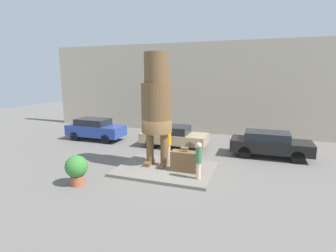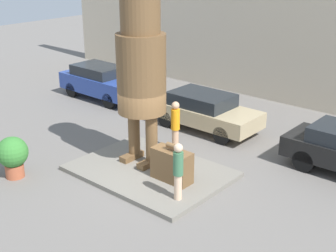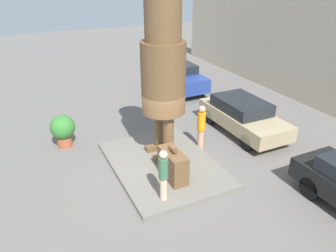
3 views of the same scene
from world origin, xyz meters
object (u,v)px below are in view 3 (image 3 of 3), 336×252
(giant_suitcase, at_px, (173,165))
(worker_hivis, at_px, (201,126))
(parked_car_blue, at_px, (178,76))
(parked_car_tan, at_px, (243,115))
(planter_pot, at_px, (63,129))
(statue_figure, at_px, (163,68))
(tourist, at_px, (163,173))

(giant_suitcase, bearing_deg, worker_hivis, 127.44)
(parked_car_blue, distance_m, worker_hivis, 6.89)
(parked_car_tan, relative_size, worker_hivis, 2.37)
(parked_car_tan, height_order, planter_pot, parked_car_tan)
(planter_pot, bearing_deg, parked_car_tan, 74.27)
(statue_figure, distance_m, parked_car_blue, 7.93)
(statue_figure, bearing_deg, giant_suitcase, -14.54)
(worker_hivis, bearing_deg, planter_pot, -117.83)
(parked_car_blue, xyz_separation_m, parked_car_tan, (5.96, -0.03, -0.07))
(statue_figure, distance_m, worker_hivis, 2.87)
(parked_car_blue, relative_size, parked_car_tan, 0.97)
(giant_suitcase, bearing_deg, parked_car_tan, 114.86)
(parked_car_blue, height_order, parked_car_tan, parked_car_blue)
(tourist, bearing_deg, worker_hivis, 131.10)
(statue_figure, xyz_separation_m, parked_car_blue, (-6.39, 3.92, -2.57))
(statue_figure, relative_size, parked_car_tan, 1.31)
(giant_suitcase, bearing_deg, planter_pot, -145.10)
(giant_suitcase, height_order, planter_pot, giant_suitcase)
(parked_car_blue, bearing_deg, parked_car_tan, -0.24)
(statue_figure, distance_m, parked_car_tan, 4.72)
(tourist, height_order, parked_car_tan, tourist)
(statue_figure, height_order, giant_suitcase, statue_figure)
(giant_suitcase, xyz_separation_m, worker_hivis, (-1.49, 1.95, 0.35))
(statue_figure, xyz_separation_m, giant_suitcase, (1.56, -0.40, -2.77))
(statue_figure, height_order, worker_hivis, statue_figure)
(worker_hivis, bearing_deg, giant_suitcase, -52.56)
(tourist, relative_size, parked_car_blue, 0.40)
(worker_hivis, bearing_deg, parked_car_tan, 102.03)
(tourist, distance_m, planter_pot, 5.26)
(statue_figure, bearing_deg, tourist, -25.32)
(tourist, relative_size, parked_car_tan, 0.39)
(parked_car_tan, distance_m, worker_hivis, 2.41)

